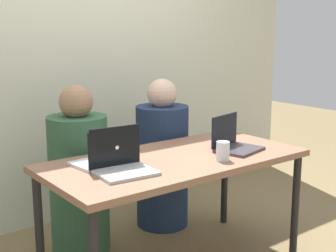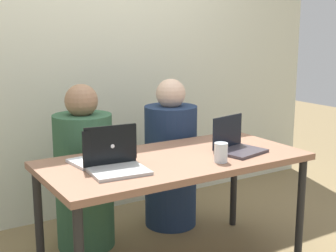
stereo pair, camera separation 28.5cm
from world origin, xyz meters
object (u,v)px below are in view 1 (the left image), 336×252
Objects in this scene: person_on_left at (79,179)px; laptop_front_left at (122,163)px; laptop_front_right at (234,143)px; water_glass_right at (223,152)px; person_on_right at (162,161)px; laptop_back_left at (107,156)px.

laptop_front_left is (-0.07, -0.66, 0.28)m from person_on_left.
water_glass_right is (-0.23, -0.13, 0.00)m from laptop_front_right.
water_glass_right is (0.59, -0.16, -0.00)m from laptop_front_left.
person_on_left reaches higher than laptop_front_right.
water_glass_right is at bearing -10.43° from laptop_front_left.
laptop_front_left is at bearing 165.03° from laptop_front_right.
person_on_left reaches higher than laptop_front_left.
water_glass_right is at bearing 74.78° from person_on_right.
laptop_front_left is at bearing 37.51° from person_on_right.
laptop_front_left reaches higher than water_glass_right.
laptop_back_left is 1.14× the size of laptop_front_left.
laptop_back_left is 0.84m from laptop_front_right.
person_on_right is 3.51× the size of laptop_front_left.
laptop_front_left reaches higher than laptop_front_right.
person_on_left is 0.72m from laptop_front_left.
person_on_left is at bearing -102.82° from laptop_back_left.
laptop_front_right reaches higher than water_glass_right.
laptop_front_right is (0.82, -0.03, -0.00)m from laptop_front_left.
laptop_front_right is at bearing 91.09° from person_on_right.
person_on_right is at bearing 81.53° from laptop_front_right.
laptop_back_left is 0.68m from water_glass_right.
person_on_left is 0.56m from laptop_back_left.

